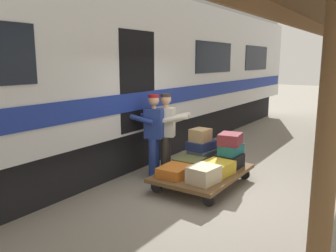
{
  "coord_description": "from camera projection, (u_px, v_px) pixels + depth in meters",
  "views": [
    {
      "loc": [
        -2.46,
        5.51,
        2.36
      ],
      "look_at": [
        1.08,
        0.17,
        1.15
      ],
      "focal_mm": 37.07,
      "sensor_mm": 36.0,
      "label": 1
    }
  ],
  "objects": [
    {
      "name": "suitcase_tan_vintage",
      "position": [
        200.0,
        135.0,
        7.09
      ],
      "size": [
        0.37,
        0.42,
        0.26
      ],
      "primitive_type": "cube",
      "rotation": [
        0.0,
        0.0,
        -0.09
      ],
      "color": "tan",
      "rests_on": "suitcase_navy_fabric"
    },
    {
      "name": "suitcase_orange_carryall",
      "position": [
        175.0,
        171.0,
        6.3
      ],
      "size": [
        0.5,
        0.61,
        0.18
      ],
      "primitive_type": "cube",
      "rotation": [
        0.0,
        0.0,
        0.04
      ],
      "color": "#CC6B23",
      "rests_on": "luggage_cart"
    },
    {
      "name": "ground_plane",
      "position": [
        223.0,
        193.0,
        6.29
      ],
      "size": [
        60.0,
        60.0,
        0.0
      ],
      "primitive_type": "plane",
      "color": "gray"
    },
    {
      "name": "train_car",
      "position": [
        85.0,
        74.0,
        7.76
      ],
      "size": [
        3.03,
        19.61,
        4.0
      ],
      "color": "silver",
      "rests_on": "ground_plane"
    },
    {
      "name": "luggage_cart",
      "position": [
        203.0,
        173.0,
        6.61
      ],
      "size": [
        1.32,
        1.97,
        0.29
      ],
      "color": "brown",
      "rests_on": "ground_plane"
    },
    {
      "name": "porter_by_door",
      "position": [
        167.0,
        131.0,
        7.14
      ],
      "size": [
        0.73,
        0.58,
        1.7
      ],
      "color": "#332D28",
      "rests_on": "ground_plane"
    },
    {
      "name": "suitcase_cream_canvas",
      "position": [
        204.0,
        174.0,
        5.97
      ],
      "size": [
        0.49,
        0.55,
        0.29
      ],
      "primitive_type": "cube",
      "rotation": [
        0.0,
        0.0,
        -0.11
      ],
      "color": "beige",
      "rests_on": "luggage_cart"
    },
    {
      "name": "porter_in_overalls",
      "position": [
        153.0,
        133.0,
        7.0
      ],
      "size": [
        0.73,
        0.55,
        1.7
      ],
      "color": "navy",
      "rests_on": "ground_plane"
    },
    {
      "name": "suitcase_yellow_case",
      "position": [
        217.0,
        168.0,
        6.41
      ],
      "size": [
        0.54,
        0.61,
        0.23
      ],
      "primitive_type": "cube",
      "rotation": [
        0.0,
        0.0,
        -0.09
      ],
      "color": "gold",
      "rests_on": "luggage_cart"
    },
    {
      "name": "suitcase_teal_softside",
      "position": [
        231.0,
        149.0,
        6.84
      ],
      "size": [
        0.35,
        0.56,
        0.19
      ],
      "primitive_type": "cube",
      "rotation": [
        0.0,
        0.0,
        -0.05
      ],
      "color": "#1E666B",
      "rests_on": "suitcase_black_hardshell"
    },
    {
      "name": "suitcase_navy_fabric",
      "position": [
        201.0,
        145.0,
        7.15
      ],
      "size": [
        0.49,
        0.61,
        0.18
      ],
      "primitive_type": "cube",
      "rotation": [
        0.0,
        0.0,
        -0.14
      ],
      "color": "navy",
      "rests_on": "suitcase_slate_roller"
    },
    {
      "name": "suitcase_olive_duffel",
      "position": [
        189.0,
        163.0,
        6.74
      ],
      "size": [
        0.51,
        0.49,
        0.21
      ],
      "primitive_type": "cube",
      "rotation": [
        0.0,
        0.0,
        -0.01
      ],
      "color": "brown",
      "rests_on": "luggage_cart"
    },
    {
      "name": "suitcase_slate_roller",
      "position": [
        203.0,
        156.0,
        7.18
      ],
      "size": [
        0.48,
        0.6,
        0.26
      ],
      "primitive_type": "cube",
      "rotation": [
        0.0,
        0.0,
        -0.1
      ],
      "color": "#4C515B",
      "rests_on": "luggage_cart"
    },
    {
      "name": "suitcase_black_hardshell",
      "position": [
        229.0,
        160.0,
        6.86
      ],
      "size": [
        0.47,
        0.52,
        0.25
      ],
      "primitive_type": "cube",
      "rotation": [
        0.0,
        0.0,
        -0.02
      ],
      "color": "black",
      "rests_on": "luggage_cart"
    },
    {
      "name": "suitcase_burgundy_valise",
      "position": [
        230.0,
        139.0,
        6.79
      ],
      "size": [
        0.47,
        0.53,
        0.23
      ],
      "primitive_type": "cube",
      "rotation": [
        0.0,
        0.0,
        0.15
      ],
      "color": "maroon",
      "rests_on": "suitcase_teal_softside"
    }
  ]
}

